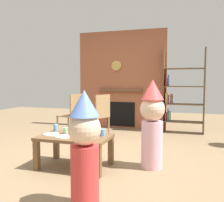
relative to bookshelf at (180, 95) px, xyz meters
name	(u,v)px	position (x,y,z in m)	size (l,w,h in m)	color
ground_plane	(95,159)	(-1.15, -2.40, -0.87)	(12.00, 12.00, 0.00)	#846B4C
brick_fireplace_feature	(122,80)	(-1.42, 0.20, 0.33)	(2.20, 0.28, 2.40)	#935138
bookshelf	(180,95)	(0.00, 0.00, 0.00)	(0.90, 0.28, 1.90)	brown
coffee_table	(75,141)	(-1.29, -2.78, -0.51)	(0.96, 0.60, 0.43)	brown
paper_cup_near_left	(103,132)	(-0.92, -2.67, -0.39)	(0.07, 0.07, 0.09)	#669EE0
paper_cup_near_right	(56,128)	(-1.69, -2.57, -0.38)	(0.07, 0.07, 0.10)	#669EE0
paper_cup_center	(66,131)	(-1.47, -2.70, -0.39)	(0.06, 0.06, 0.09)	#8CD18C
paper_cup_far_left	(96,132)	(-1.02, -2.68, -0.38)	(0.08, 0.08, 0.11)	#669EE0
paper_plate_front	(63,137)	(-1.40, -2.90, -0.43)	(0.21, 0.21, 0.01)	white
paper_plate_rear	(51,134)	(-1.63, -2.81, -0.43)	(0.21, 0.21, 0.01)	white
birthday_cake_slice	(89,131)	(-1.14, -2.62, -0.39)	(0.10, 0.10, 0.08)	pink
table_fork	(89,140)	(-0.99, -2.97, -0.43)	(0.15, 0.02, 0.01)	silver
child_with_cone_hat	(85,146)	(-0.72, -3.73, -0.29)	(0.30, 0.30, 1.09)	#D13838
child_in_pink	(152,122)	(-0.28, -2.49, -0.24)	(0.33, 0.33, 1.19)	#EAB2C6
dining_chair_left	(73,113)	(-2.14, -1.10, -0.35)	(0.47, 0.47, 0.90)	#9E7A51
dining_chair_middle	(100,114)	(-1.55, -1.09, -0.35)	(0.53, 0.53, 0.90)	#9E7A51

